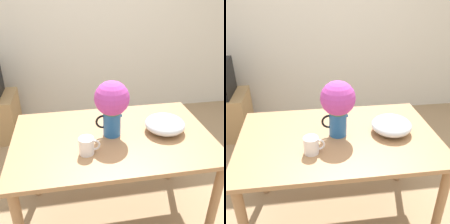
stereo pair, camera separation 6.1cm
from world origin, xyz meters
TOP-DOWN VIEW (x-y plane):
  - ground_plane at (0.00, 0.00)m, footprint 12.00×12.00m
  - wall_back at (0.00, 1.97)m, footprint 8.00×0.05m
  - table at (-0.06, 0.05)m, footprint 1.35×0.86m
  - flower_vase at (-0.06, 0.07)m, footprint 0.23×0.23m
  - coffee_mug at (-0.24, -0.11)m, footprint 0.13×0.09m
  - white_bowl at (0.31, 0.06)m, footprint 0.28×0.28m

SIDE VIEW (x-z plane):
  - ground_plane at x=0.00m, z-range 0.00..0.00m
  - table at x=-0.06m, z-range 0.28..1.06m
  - white_bowl at x=0.31m, z-range 0.78..0.89m
  - coffee_mug at x=-0.24m, z-range 0.78..0.89m
  - flower_vase at x=-0.06m, z-range 0.82..1.21m
  - wall_back at x=0.00m, z-range 0.00..2.60m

